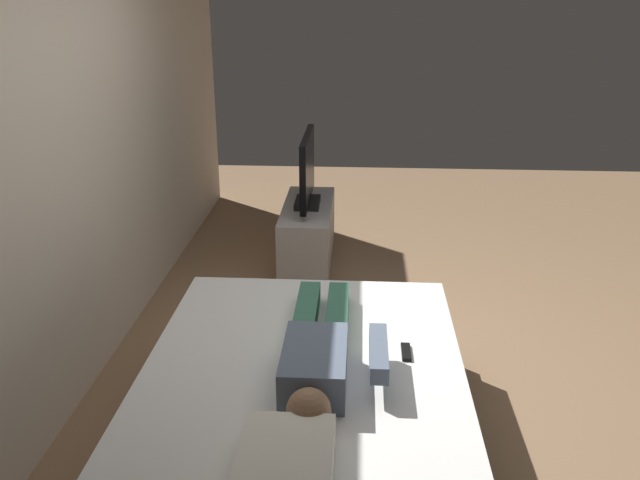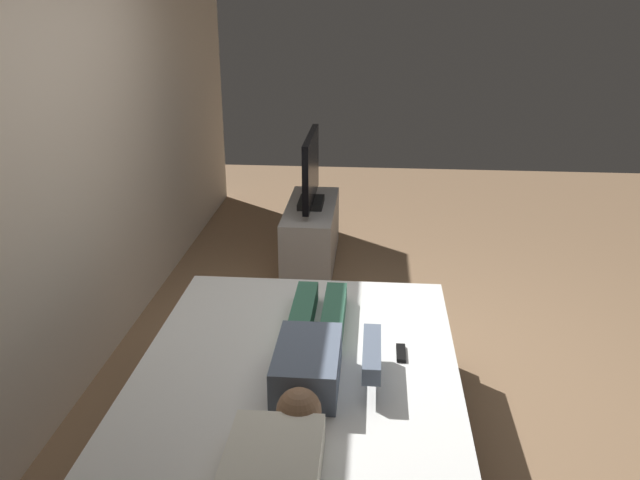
% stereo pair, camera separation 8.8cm
% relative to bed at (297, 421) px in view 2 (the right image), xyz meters
% --- Properties ---
extents(ground_plane, '(10.00, 10.00, 0.00)m').
position_rel_bed_xyz_m(ground_plane, '(0.75, -0.36, -0.26)').
color(ground_plane, '#8C6B4C').
extents(back_wall, '(6.40, 0.10, 2.80)m').
position_rel_bed_xyz_m(back_wall, '(1.15, 1.35, 1.14)').
color(back_wall, beige).
rests_on(back_wall, ground).
extents(bed, '(2.09, 1.57, 0.54)m').
position_rel_bed_xyz_m(bed, '(0.00, 0.00, 0.00)').
color(bed, brown).
rests_on(bed, ground).
extents(pillow, '(0.48, 0.34, 0.12)m').
position_rel_bed_xyz_m(pillow, '(-0.73, 0.00, 0.34)').
color(pillow, silver).
rests_on(pillow, bed).
extents(person, '(1.26, 0.46, 0.18)m').
position_rel_bed_xyz_m(person, '(0.03, -0.08, 0.36)').
color(person, slate).
rests_on(person, bed).
extents(remote, '(0.15, 0.04, 0.02)m').
position_rel_bed_xyz_m(remote, '(0.18, -0.48, 0.29)').
color(remote, black).
rests_on(remote, bed).
extents(tv_stand, '(1.10, 0.40, 0.50)m').
position_rel_bed_xyz_m(tv_stand, '(2.57, 0.18, -0.01)').
color(tv_stand, '#B7B2AD').
rests_on(tv_stand, ground).
extents(tv, '(0.88, 0.20, 0.59)m').
position_rel_bed_xyz_m(tv, '(2.57, 0.18, 0.52)').
color(tv, black).
rests_on(tv, tv_stand).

